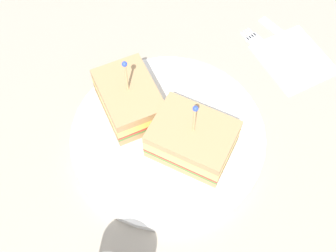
{
  "coord_description": "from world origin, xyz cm",
  "views": [
    {
      "loc": [
        -13.24,
        24.96,
        52.36
      ],
      "look_at": [
        0.0,
        0.0,
        3.23
      ],
      "focal_mm": 45.61,
      "sensor_mm": 36.0,
      "label": 1
    }
  ],
  "objects_px": {
    "plate": "(168,135)",
    "knife": "(288,39)",
    "fork": "(265,49)",
    "sandwich_half_front": "(192,139)",
    "sandwich_half_back": "(129,99)",
    "napkin": "(294,59)"
  },
  "relations": [
    {
      "from": "plate",
      "to": "fork",
      "type": "height_order",
      "value": "plate"
    },
    {
      "from": "knife",
      "to": "plate",
      "type": "bearing_deg",
      "value": 70.91
    },
    {
      "from": "sandwich_half_back",
      "to": "knife",
      "type": "bearing_deg",
      "value": -122.49
    },
    {
      "from": "plate",
      "to": "napkin",
      "type": "xyz_separation_m",
      "value": [
        -0.11,
        -0.21,
        -0.01
      ]
    },
    {
      "from": "fork",
      "to": "napkin",
      "type": "bearing_deg",
      "value": -176.22
    },
    {
      "from": "plate",
      "to": "knife",
      "type": "xyz_separation_m",
      "value": [
        -0.09,
        -0.25,
        -0.0
      ]
    },
    {
      "from": "plate",
      "to": "sandwich_half_front",
      "type": "distance_m",
      "value": 0.05
    },
    {
      "from": "sandwich_half_back",
      "to": "napkin",
      "type": "relative_size",
      "value": 1.13
    },
    {
      "from": "sandwich_half_front",
      "to": "fork",
      "type": "height_order",
      "value": "sandwich_half_front"
    },
    {
      "from": "sandwich_half_back",
      "to": "sandwich_half_front",
      "type": "bearing_deg",
      "value": 171.2
    },
    {
      "from": "sandwich_half_front",
      "to": "napkin",
      "type": "relative_size",
      "value": 0.97
    },
    {
      "from": "sandwich_half_front",
      "to": "fork",
      "type": "relative_size",
      "value": 0.86
    },
    {
      "from": "sandwich_half_front",
      "to": "sandwich_half_back",
      "type": "height_order",
      "value": "sandwich_half_back"
    },
    {
      "from": "plate",
      "to": "sandwich_half_front",
      "type": "height_order",
      "value": "sandwich_half_front"
    },
    {
      "from": "sandwich_half_back",
      "to": "fork",
      "type": "distance_m",
      "value": 0.24
    },
    {
      "from": "sandwich_half_front",
      "to": "knife",
      "type": "height_order",
      "value": "sandwich_half_front"
    },
    {
      "from": "plate",
      "to": "fork",
      "type": "xyz_separation_m",
      "value": [
        -0.06,
        -0.21,
        -0.0
      ]
    },
    {
      "from": "plate",
      "to": "napkin",
      "type": "relative_size",
      "value": 2.46
    },
    {
      "from": "sandwich_half_front",
      "to": "knife",
      "type": "bearing_deg",
      "value": -100.57
    },
    {
      "from": "sandwich_half_front",
      "to": "sandwich_half_back",
      "type": "distance_m",
      "value": 0.11
    },
    {
      "from": "sandwich_half_front",
      "to": "fork",
      "type": "bearing_deg",
      "value": -96.14
    },
    {
      "from": "sandwich_half_back",
      "to": "fork",
      "type": "height_order",
      "value": "sandwich_half_back"
    }
  ]
}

